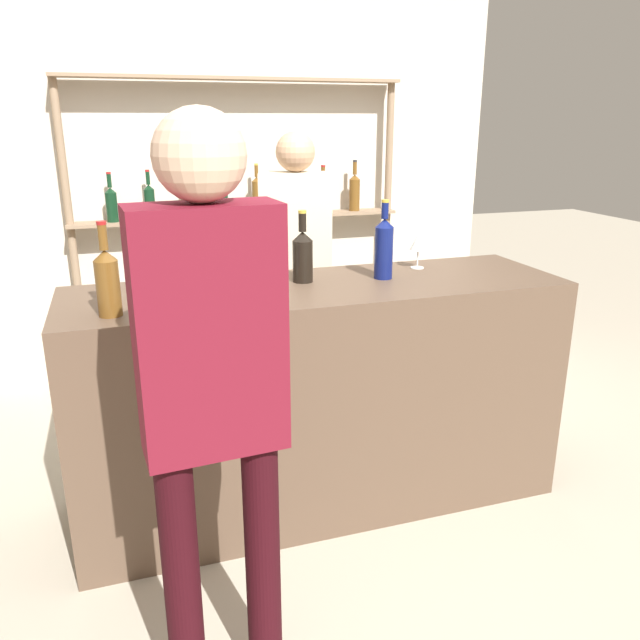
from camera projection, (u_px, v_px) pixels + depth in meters
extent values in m
plane|color=#B2A893|center=(320.00, 496.00, 3.01)|extent=(16.00, 16.00, 0.00)
cube|color=brown|center=(320.00, 397.00, 2.84)|extent=(2.16, 0.64, 1.05)
cube|color=beige|center=(234.00, 170.00, 4.31)|extent=(3.76, 0.12, 2.80)
cylinder|color=#897056|center=(72.00, 241.00, 3.95)|extent=(0.05, 0.05, 1.99)
cylinder|color=#897056|center=(387.00, 224.00, 4.60)|extent=(0.05, 0.05, 1.99)
cube|color=#897056|center=(235.00, 78.00, 3.97)|extent=(2.23, 0.18, 0.02)
cube|color=#897056|center=(241.00, 217.00, 4.25)|extent=(2.23, 0.18, 0.02)
cylinder|color=black|center=(112.00, 207.00, 3.97)|extent=(0.07, 0.07, 0.18)
cone|color=black|center=(110.00, 190.00, 3.94)|extent=(0.07, 0.07, 0.03)
cylinder|color=black|center=(109.00, 181.00, 3.92)|extent=(0.03, 0.03, 0.08)
cylinder|color=maroon|center=(108.00, 173.00, 3.90)|extent=(0.03, 0.03, 0.01)
cylinder|color=black|center=(150.00, 205.00, 4.04)|extent=(0.07, 0.07, 0.20)
cone|color=black|center=(149.00, 187.00, 4.00)|extent=(0.07, 0.07, 0.03)
cylinder|color=black|center=(148.00, 178.00, 3.99)|extent=(0.03, 0.03, 0.08)
cylinder|color=maroon|center=(147.00, 171.00, 3.97)|extent=(0.03, 0.03, 0.01)
cylinder|color=brown|center=(187.00, 203.00, 4.11)|extent=(0.07, 0.07, 0.20)
cone|color=brown|center=(186.00, 185.00, 4.07)|extent=(0.07, 0.07, 0.03)
cylinder|color=brown|center=(185.00, 175.00, 4.05)|extent=(0.03, 0.03, 0.10)
cylinder|color=gold|center=(185.00, 166.00, 4.03)|extent=(0.03, 0.03, 0.01)
cylinder|color=black|center=(223.00, 201.00, 4.17)|extent=(0.07, 0.07, 0.21)
cone|color=black|center=(222.00, 182.00, 4.14)|extent=(0.07, 0.07, 0.03)
cylinder|color=black|center=(221.00, 174.00, 4.12)|extent=(0.03, 0.03, 0.07)
cylinder|color=black|center=(221.00, 168.00, 4.11)|extent=(0.03, 0.03, 0.01)
cylinder|color=brown|center=(257.00, 198.00, 4.24)|extent=(0.07, 0.07, 0.23)
cone|color=brown|center=(257.00, 179.00, 4.20)|extent=(0.07, 0.07, 0.03)
cylinder|color=brown|center=(256.00, 171.00, 4.19)|extent=(0.03, 0.03, 0.08)
cylinder|color=gold|center=(256.00, 164.00, 4.17)|extent=(0.03, 0.03, 0.01)
cylinder|color=black|center=(291.00, 198.00, 4.31)|extent=(0.07, 0.07, 0.22)
cone|color=black|center=(290.00, 179.00, 4.27)|extent=(0.07, 0.07, 0.03)
cylinder|color=black|center=(290.00, 171.00, 4.26)|extent=(0.03, 0.03, 0.08)
cylinder|color=gold|center=(290.00, 163.00, 4.24)|extent=(0.03, 0.03, 0.01)
cylinder|color=brown|center=(323.00, 198.00, 4.39)|extent=(0.08, 0.08, 0.20)
cone|color=brown|center=(323.00, 181.00, 4.35)|extent=(0.08, 0.08, 0.03)
cylinder|color=brown|center=(323.00, 173.00, 4.33)|extent=(0.03, 0.03, 0.08)
cylinder|color=maroon|center=(323.00, 166.00, 4.32)|extent=(0.03, 0.03, 0.01)
cylinder|color=brown|center=(354.00, 195.00, 4.45)|extent=(0.08, 0.08, 0.22)
cone|color=brown|center=(355.00, 177.00, 4.41)|extent=(0.08, 0.08, 0.03)
cylinder|color=brown|center=(355.00, 168.00, 4.40)|extent=(0.03, 0.03, 0.09)
cylinder|color=#232328|center=(355.00, 161.00, 4.38)|extent=(0.03, 0.03, 0.01)
cylinder|color=#0F1956|center=(219.00, 272.00, 2.42)|extent=(0.09, 0.09, 0.23)
cone|color=#0F1956|center=(217.00, 238.00, 2.38)|extent=(0.09, 0.09, 0.04)
cylinder|color=#0F1956|center=(216.00, 220.00, 2.36)|extent=(0.03, 0.03, 0.10)
cylinder|color=maroon|center=(215.00, 206.00, 2.34)|extent=(0.04, 0.04, 0.01)
cylinder|color=silver|center=(240.00, 256.00, 2.73)|extent=(0.08, 0.08, 0.22)
cone|color=silver|center=(239.00, 226.00, 2.69)|extent=(0.08, 0.08, 0.03)
cylinder|color=silver|center=(239.00, 212.00, 2.67)|extent=(0.03, 0.03, 0.09)
cylinder|color=black|center=(238.00, 201.00, 2.66)|extent=(0.03, 0.03, 0.01)
cylinder|color=silver|center=(202.00, 262.00, 2.59)|extent=(0.08, 0.08, 0.23)
cone|color=silver|center=(200.00, 230.00, 2.55)|extent=(0.08, 0.08, 0.04)
cylinder|color=silver|center=(200.00, 216.00, 2.53)|extent=(0.03, 0.03, 0.08)
cylinder|color=black|center=(199.00, 205.00, 2.52)|extent=(0.03, 0.03, 0.01)
cylinder|color=black|center=(303.00, 261.00, 2.72)|extent=(0.09, 0.09, 0.18)
cone|color=black|center=(303.00, 236.00, 2.68)|extent=(0.09, 0.09, 0.04)
cylinder|color=black|center=(302.00, 222.00, 2.66)|extent=(0.03, 0.03, 0.08)
cylinder|color=gold|center=(302.00, 212.00, 2.65)|extent=(0.04, 0.04, 0.01)
cylinder|color=brown|center=(108.00, 288.00, 2.24)|extent=(0.08, 0.08, 0.20)
cone|color=brown|center=(105.00, 255.00, 2.20)|extent=(0.08, 0.08, 0.04)
cylinder|color=brown|center=(103.00, 237.00, 2.18)|extent=(0.03, 0.03, 0.09)
cylinder|color=maroon|center=(101.00, 223.00, 2.17)|extent=(0.03, 0.03, 0.01)
cylinder|color=#0F1956|center=(384.00, 253.00, 2.77)|extent=(0.08, 0.08, 0.23)
cone|color=#0F1956|center=(385.00, 223.00, 2.73)|extent=(0.08, 0.08, 0.04)
cylinder|color=#0F1956|center=(385.00, 211.00, 2.71)|extent=(0.03, 0.03, 0.07)
cylinder|color=gold|center=(385.00, 201.00, 2.70)|extent=(0.03, 0.03, 0.01)
cylinder|color=silver|center=(417.00, 268.00, 2.99)|extent=(0.06, 0.06, 0.00)
cylinder|color=silver|center=(418.00, 259.00, 2.98)|extent=(0.01, 0.01, 0.08)
cone|color=silver|center=(418.00, 242.00, 2.95)|extent=(0.08, 0.08, 0.08)
cylinder|color=silver|center=(254.00, 269.00, 2.63)|extent=(0.11, 0.11, 0.16)
sphere|color=tan|center=(249.00, 285.00, 2.62)|extent=(0.02, 0.02, 0.02)
sphere|color=tan|center=(250.00, 270.00, 2.65)|extent=(0.02, 0.02, 0.02)
sphere|color=tan|center=(247.00, 279.00, 2.63)|extent=(0.02, 0.02, 0.02)
sphere|color=tan|center=(244.00, 273.00, 2.66)|extent=(0.02, 0.02, 0.02)
sphere|color=tan|center=(249.00, 270.00, 2.64)|extent=(0.02, 0.02, 0.02)
sphere|color=tan|center=(254.00, 273.00, 2.65)|extent=(0.02, 0.02, 0.02)
sphere|color=tan|center=(253.00, 272.00, 2.61)|extent=(0.02, 0.02, 0.02)
cylinder|color=#575347|center=(276.00, 348.00, 3.80)|extent=(0.11, 0.11, 0.81)
cylinder|color=#575347|center=(319.00, 348.00, 3.80)|extent=(0.11, 0.11, 0.81)
cube|color=beige|center=(296.00, 229.00, 3.57)|extent=(0.44, 0.30, 0.64)
sphere|color=tan|center=(295.00, 152.00, 3.44)|extent=(0.22, 0.22, 0.22)
cylinder|color=black|center=(263.00, 562.00, 1.92)|extent=(0.11, 0.11, 0.86)
cylinder|color=black|center=(182.00, 584.00, 1.84)|extent=(0.11, 0.11, 0.86)
cube|color=maroon|center=(210.00, 333.00, 1.64)|extent=(0.40, 0.20, 0.68)
sphere|color=#DBB293|center=(199.00, 155.00, 1.50)|extent=(0.23, 0.23, 0.23)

